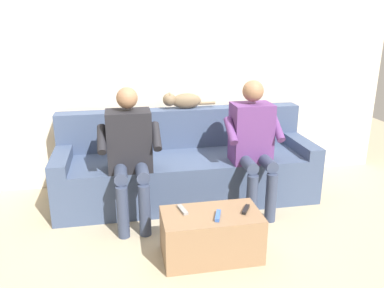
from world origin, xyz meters
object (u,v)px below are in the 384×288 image
at_px(remote_black, 246,209).
at_px(remote_blue, 218,216).
at_px(person_left_seated, 253,139).
at_px(cat_on_backrest, 182,101).
at_px(person_right_seated, 130,148).
at_px(couch, 186,167).
at_px(coffee_table, 211,235).
at_px(remote_gray, 183,210).

distance_m(remote_black, remote_blue, 0.24).
bearing_deg(remote_black, person_left_seated, -171.17).
bearing_deg(remote_black, cat_on_backrest, -138.36).
bearing_deg(person_left_seated, remote_black, 67.86).
relative_size(cat_on_backrest, remote_black, 3.88).
distance_m(person_left_seated, person_right_seated, 1.13).
bearing_deg(couch, coffee_table, 90.00).
xyz_separation_m(person_right_seated, cat_on_backrest, (-0.57, -0.65, 0.27)).
xyz_separation_m(cat_on_backrest, remote_blue, (-0.03, 1.43, -0.57)).
distance_m(couch, remote_blue, 1.17).
bearing_deg(cat_on_backrest, remote_blue, 91.02).
height_order(cat_on_backrest, remote_black, cat_on_backrest).
xyz_separation_m(coffee_table, cat_on_backrest, (-0.01, -1.37, 0.77)).
xyz_separation_m(coffee_table, person_right_seated, (0.56, -0.72, 0.50)).
xyz_separation_m(remote_black, remote_blue, (0.23, 0.06, 0.00)).
bearing_deg(coffee_table, couch, -90.00).
distance_m(person_left_seated, remote_blue, 1.00).
distance_m(cat_on_backrest, remote_black, 1.51).
relative_size(person_left_seated, person_right_seated, 1.02).
xyz_separation_m(person_left_seated, remote_black, (0.30, 0.73, -0.32)).
distance_m(person_right_seated, remote_gray, 0.79).
bearing_deg(remote_gray, remote_blue, -133.21).
xyz_separation_m(coffee_table, remote_gray, (0.21, -0.08, 0.19)).
distance_m(couch, cat_on_backrest, 0.69).
relative_size(coffee_table, remote_black, 5.22).
bearing_deg(remote_gray, person_right_seated, 17.99).
distance_m(person_left_seated, remote_gray, 1.05).
distance_m(coffee_table, person_left_seated, 1.05).
relative_size(person_left_seated, remote_black, 8.64).
distance_m(couch, person_left_seated, 0.78).
bearing_deg(remote_black, couch, -135.57).
height_order(person_right_seated, cat_on_backrest, person_right_seated).
height_order(couch, person_left_seated, person_left_seated).
height_order(couch, remote_black, couch).
bearing_deg(person_right_seated, cat_on_backrest, -131.14).
bearing_deg(couch, person_right_seated, 34.82).
distance_m(remote_black, remote_gray, 0.48).
bearing_deg(remote_blue, remote_black, 124.04).
relative_size(cat_on_backrest, remote_blue, 3.68).
bearing_deg(remote_blue, person_left_seated, 165.77).
xyz_separation_m(cat_on_backrest, remote_gray, (0.21, 1.29, -0.57)).
xyz_separation_m(remote_black, remote_gray, (0.47, -0.09, -0.00)).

